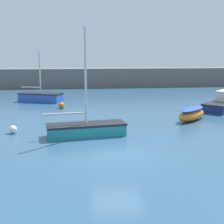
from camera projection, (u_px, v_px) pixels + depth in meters
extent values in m
cube|color=#2D5170|center=(117.00, 157.00, 15.24)|extent=(120.00, 120.00, 0.20)
cube|color=#66605B|center=(88.00, 78.00, 45.77)|extent=(53.96, 3.53, 2.70)
cube|color=teal|center=(86.00, 131.00, 18.74)|extent=(4.78, 2.12, 0.64)
cube|color=black|center=(86.00, 124.00, 18.66)|extent=(4.87, 2.16, 0.12)
cylinder|color=silver|center=(86.00, 77.00, 18.14)|extent=(0.14, 0.14, 5.74)
cylinder|color=silver|center=(65.00, 114.00, 18.20)|extent=(2.54, 0.48, 0.11)
cube|color=#2D56B7|center=(41.00, 98.00, 31.91)|extent=(4.57, 3.14, 0.78)
cube|color=black|center=(41.00, 93.00, 31.83)|extent=(4.66, 3.20, 0.12)
cylinder|color=silver|center=(40.00, 72.00, 31.42)|extent=(0.13, 0.13, 4.48)
cylinder|color=silver|center=(31.00, 87.00, 31.97)|extent=(2.03, 0.85, 0.10)
cube|color=navy|center=(224.00, 106.00, 27.41)|extent=(5.18, 5.03, 0.63)
cube|color=black|center=(224.00, 102.00, 27.34)|extent=(5.29, 5.13, 0.12)
ellipsoid|color=orange|center=(192.00, 115.00, 23.07)|extent=(3.30, 3.24, 0.79)
ellipsoid|color=#23479E|center=(192.00, 109.00, 22.99)|extent=(2.97, 2.92, 0.24)
sphere|color=orange|center=(61.00, 105.00, 28.04)|extent=(0.54, 0.54, 0.54)
sphere|color=white|center=(13.00, 129.00, 19.30)|extent=(0.50, 0.50, 0.50)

